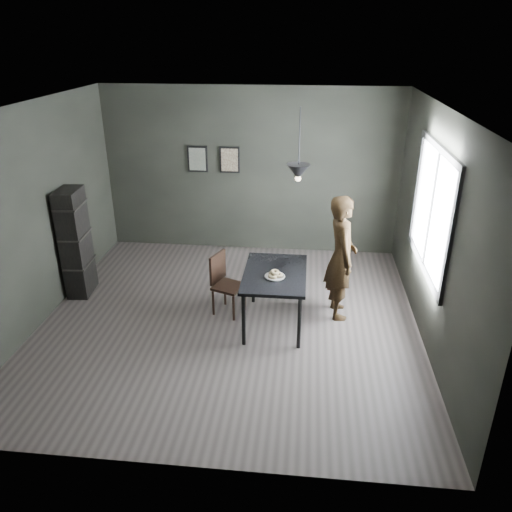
# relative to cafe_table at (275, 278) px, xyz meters

# --- Properties ---
(ground) EXTENTS (5.00, 5.00, 0.00)m
(ground) POSITION_rel_cafe_table_xyz_m (-0.60, 0.00, -0.67)
(ground) COLOR #342F2D
(ground) RESTS_ON ground
(back_wall) EXTENTS (5.00, 0.10, 2.80)m
(back_wall) POSITION_rel_cafe_table_xyz_m (-0.60, 2.50, 0.73)
(back_wall) COLOR black
(back_wall) RESTS_ON ground
(ceiling) EXTENTS (5.00, 5.00, 0.02)m
(ceiling) POSITION_rel_cafe_table_xyz_m (-0.60, 0.00, 2.13)
(ceiling) COLOR silver
(ceiling) RESTS_ON ground
(window_assembly) EXTENTS (0.04, 1.96, 1.56)m
(window_assembly) POSITION_rel_cafe_table_xyz_m (1.87, 0.20, 0.93)
(window_assembly) COLOR white
(window_assembly) RESTS_ON ground
(cafe_table) EXTENTS (0.80, 1.20, 0.75)m
(cafe_table) POSITION_rel_cafe_table_xyz_m (0.00, 0.00, 0.00)
(cafe_table) COLOR black
(cafe_table) RESTS_ON ground
(white_plate) EXTENTS (0.23, 0.23, 0.01)m
(white_plate) POSITION_rel_cafe_table_xyz_m (0.01, -0.13, 0.08)
(white_plate) COLOR silver
(white_plate) RESTS_ON cafe_table
(donut_pile) EXTENTS (0.19, 0.20, 0.09)m
(donut_pile) POSITION_rel_cafe_table_xyz_m (0.01, -0.13, 0.12)
(donut_pile) COLOR beige
(donut_pile) RESTS_ON white_plate
(woman) EXTENTS (0.48, 0.67, 1.70)m
(woman) POSITION_rel_cafe_table_xyz_m (0.85, 0.34, 0.18)
(woman) COLOR black
(woman) RESTS_ON ground
(wood_chair) EXTENTS (0.48, 0.48, 0.86)m
(wood_chair) POSITION_rel_cafe_table_xyz_m (-0.71, 0.24, -0.18)
(wood_chair) COLOR black
(wood_chair) RESTS_ON ground
(shelf_unit) EXTENTS (0.34, 0.55, 1.59)m
(shelf_unit) POSITION_rel_cafe_table_xyz_m (-2.92, 0.58, 0.12)
(shelf_unit) COLOR black
(shelf_unit) RESTS_ON ground
(pendant_lamp) EXTENTS (0.28, 0.28, 0.86)m
(pendant_lamp) POSITION_rel_cafe_table_xyz_m (0.25, 0.10, 1.38)
(pendant_lamp) COLOR black
(pendant_lamp) RESTS_ON ground
(framed_print_left) EXTENTS (0.34, 0.04, 0.44)m
(framed_print_left) POSITION_rel_cafe_table_xyz_m (-1.50, 2.47, 0.93)
(framed_print_left) COLOR black
(framed_print_left) RESTS_ON ground
(framed_print_right) EXTENTS (0.34, 0.04, 0.44)m
(framed_print_right) POSITION_rel_cafe_table_xyz_m (-0.95, 2.47, 0.93)
(framed_print_right) COLOR black
(framed_print_right) RESTS_ON ground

